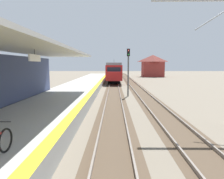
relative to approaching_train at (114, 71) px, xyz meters
name	(u,v)px	position (x,y,z in m)	size (l,w,h in m)	color
station_platform	(66,98)	(-4.40, -24.25, -1.73)	(5.00, 80.00, 0.91)	#A8A8A3
track_pair_nearest_platform	(114,96)	(0.00, -20.25, -2.13)	(2.34, 120.00, 0.16)	#4C3D2D
track_pair_middle	(144,96)	(3.40, -20.25, -2.13)	(2.34, 120.00, 0.16)	#4C3D2D
approaching_train	(114,71)	(0.00, 0.00, 0.00)	(2.93, 19.60, 4.76)	maroon
rail_signal_post	(128,67)	(1.57, -20.34, 1.02)	(0.32, 0.34, 5.20)	#4C4C4C
distant_trackside_house	(153,65)	(11.44, 16.30, 1.16)	(6.60, 5.28, 6.40)	maroon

